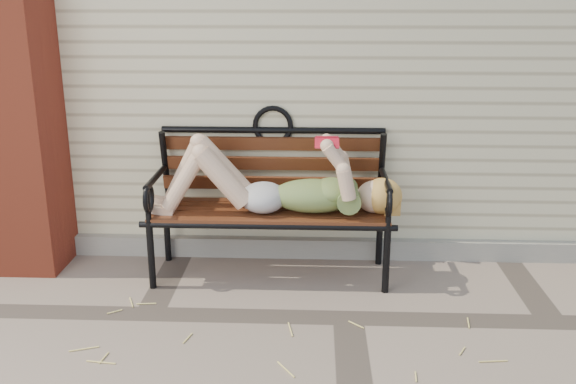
{
  "coord_description": "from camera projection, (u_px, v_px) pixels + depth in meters",
  "views": [
    {
      "loc": [
        -0.22,
        -3.59,
        1.92
      ],
      "look_at": [
        -0.39,
        0.39,
        0.7
      ],
      "focal_mm": 40.0,
      "sensor_mm": 36.0,
      "label": 1
    }
  ],
  "objects": [
    {
      "name": "ground",
      "position": [
        348.0,
        318.0,
        3.98
      ],
      "size": [
        80.0,
        80.0,
        0.0
      ],
      "primitive_type": "plane",
      "color": "gray",
      "rests_on": "ground"
    },
    {
      "name": "house_wall",
      "position": [
        338.0,
        39.0,
        6.41
      ],
      "size": [
        8.0,
        4.0,
        3.0
      ],
      "primitive_type": "cube",
      "color": "beige",
      "rests_on": "ground"
    },
    {
      "name": "foundation_strip",
      "position": [
        342.0,
        248.0,
        4.89
      ],
      "size": [
        8.0,
        0.1,
        0.15
      ],
      "primitive_type": "cube",
      "color": "#9F9B8F",
      "rests_on": "ground"
    },
    {
      "name": "brick_pillar",
      "position": [
        19.0,
        132.0,
        4.5
      ],
      "size": [
        0.5,
        0.5,
        2.0
      ],
      "primitive_type": "cube",
      "color": "#A93D26",
      "rests_on": "ground"
    },
    {
      "name": "garden_bench",
      "position": [
        271.0,
        183.0,
        4.51
      ],
      "size": [
        1.8,
        0.72,
        1.16
      ],
      "color": "black",
      "rests_on": "ground"
    },
    {
      "name": "reading_woman",
      "position": [
        272.0,
        184.0,
        4.36
      ],
      "size": [
        1.7,
        0.39,
        0.53
      ],
      "color": "#0A4049",
      "rests_on": "ground"
    },
    {
      "name": "straw_scatter",
      "position": [
        243.0,
        372.0,
        3.4
      ],
      "size": [
        2.95,
        1.74,
        0.01
      ],
      "color": "#E8D371",
      "rests_on": "ground"
    }
  ]
}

